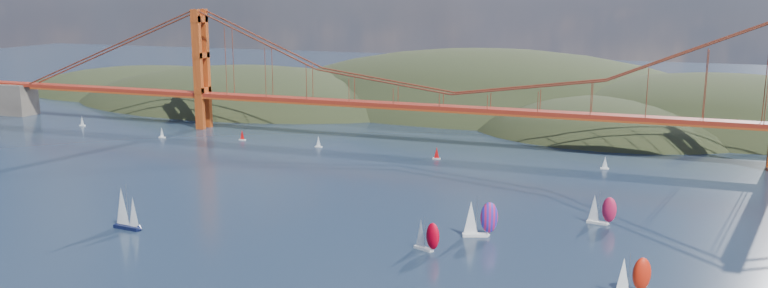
% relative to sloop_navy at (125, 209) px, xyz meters
% --- Properties ---
extents(headlands, '(725.00, 225.00, 96.00)m').
position_rel_sloop_navy_xyz_m(headlands, '(100.15, 234.96, -18.08)').
color(headlands, black).
rests_on(headlands, ground).
extents(bridge, '(552.00, 12.00, 55.00)m').
position_rel_sloop_navy_xyz_m(bridge, '(53.45, 136.68, 26.61)').
color(bridge, maroon).
rests_on(bridge, ground).
extents(sloop_navy, '(8.36, 4.94, 12.75)m').
position_rel_sloop_navy_xyz_m(sloop_navy, '(0.00, 0.00, 0.00)').
color(sloop_navy, black).
rests_on(sloop_navy, ground).
extents(racer_0, '(7.74, 5.44, 8.67)m').
position_rel_sloop_navy_xyz_m(racer_0, '(81.81, 11.23, -1.53)').
color(racer_0, silver).
rests_on(racer_0, ground).
extents(racer_1, '(8.31, 6.42, 9.41)m').
position_rel_sloop_navy_xyz_m(racer_1, '(130.87, -0.42, -1.18)').
color(racer_1, white).
rests_on(racer_1, ground).
extents(racer_3, '(8.08, 3.82, 9.12)m').
position_rel_sloop_navy_xyz_m(racer_3, '(121.12, 48.31, -1.32)').
color(racer_3, silver).
rests_on(racer_3, ground).
extents(racer_rwb, '(9.55, 6.07, 10.67)m').
position_rel_sloop_navy_xyz_m(racer_rwb, '(91.77, 26.42, -0.58)').
color(racer_rwb, silver).
rests_on(racer_rwb, ground).
extents(distant_boat_0, '(3.00, 2.00, 4.70)m').
position_rel_sloop_navy_xyz_m(distant_boat_0, '(-122.45, 121.25, -3.22)').
color(distant_boat_0, silver).
rests_on(distant_boat_0, ground).
extents(distant_boat_1, '(3.00, 2.00, 4.70)m').
position_rel_sloop_navy_xyz_m(distant_boat_1, '(-68.80, 109.75, -3.22)').
color(distant_boat_1, silver).
rests_on(distant_boat_1, ground).
extents(distant_boat_2, '(3.00, 2.00, 4.70)m').
position_rel_sloop_navy_xyz_m(distant_boat_2, '(-32.90, 116.96, -3.22)').
color(distant_boat_2, silver).
rests_on(distant_boat_2, ground).
extents(distant_boat_3, '(3.00, 2.00, 4.70)m').
position_rel_sloop_navy_xyz_m(distant_boat_3, '(4.10, 115.04, -3.22)').
color(distant_boat_3, silver).
rests_on(distant_boat_3, ground).
extents(distant_boat_8, '(3.00, 2.00, 4.70)m').
position_rel_sloop_navy_xyz_m(distant_boat_8, '(117.73, 115.75, -3.22)').
color(distant_boat_8, silver).
rests_on(distant_boat_8, ground).
extents(distant_boat_9, '(3.00, 2.00, 4.70)m').
position_rel_sloop_navy_xyz_m(distant_boat_9, '(55.93, 110.66, -3.22)').
color(distant_boat_9, silver).
rests_on(distant_boat_9, ground).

